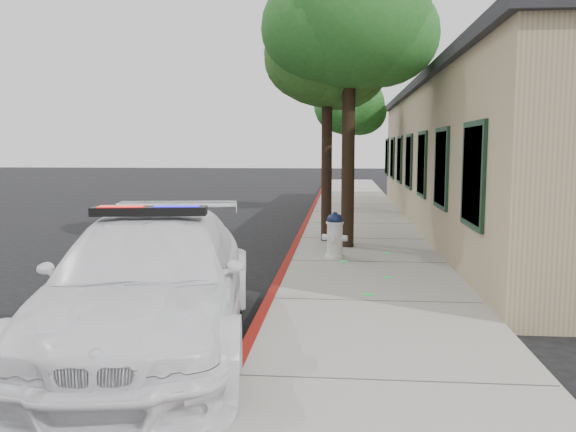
# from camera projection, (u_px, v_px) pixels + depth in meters

# --- Properties ---
(ground) EXTENTS (120.00, 120.00, 0.00)m
(ground) POSITION_uv_depth(u_px,v_px,m) (265.00, 308.00, 8.82)
(ground) COLOR black
(ground) RESTS_ON ground
(sidewalk) EXTENTS (3.20, 60.00, 0.15)m
(sidewalk) POSITION_uv_depth(u_px,v_px,m) (366.00, 265.00, 11.63)
(sidewalk) COLOR gray
(sidewalk) RESTS_ON ground
(red_curb) EXTENTS (0.14, 60.00, 0.16)m
(red_curb) POSITION_uv_depth(u_px,v_px,m) (288.00, 264.00, 11.77)
(red_curb) COLOR maroon
(red_curb) RESTS_ON ground
(clapboard_building) EXTENTS (7.30, 20.89, 4.24)m
(clapboard_building) POSITION_uv_depth(u_px,v_px,m) (538.00, 156.00, 16.88)
(clapboard_building) COLOR tan
(clapboard_building) RESTS_ON ground
(police_car) EXTENTS (2.99, 5.72, 1.70)m
(police_car) POSITION_uv_depth(u_px,v_px,m) (151.00, 283.00, 6.96)
(police_car) COLOR white
(police_car) RESTS_ON ground
(fire_hydrant) EXTENTS (0.53, 0.46, 0.93)m
(fire_hydrant) POSITION_uv_depth(u_px,v_px,m) (335.00, 235.00, 11.99)
(fire_hydrant) COLOR silver
(fire_hydrant) RESTS_ON sidewalk
(street_tree_near) EXTENTS (3.89, 3.56, 6.52)m
(street_tree_near) POSITION_uv_depth(u_px,v_px,m) (350.00, 25.00, 12.83)
(street_tree_near) COLOR black
(street_tree_near) RESTS_ON sidewalk
(street_tree_mid) EXTENTS (2.98, 3.10, 5.70)m
(street_tree_mid) POSITION_uv_depth(u_px,v_px,m) (327.00, 58.00, 13.80)
(street_tree_mid) COLOR black
(street_tree_mid) RESTS_ON sidewalk
(street_tree_far) EXTENTS (2.65, 2.61, 4.85)m
(street_tree_far) POSITION_uv_depth(u_px,v_px,m) (350.00, 108.00, 21.38)
(street_tree_far) COLOR black
(street_tree_far) RESTS_ON sidewalk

